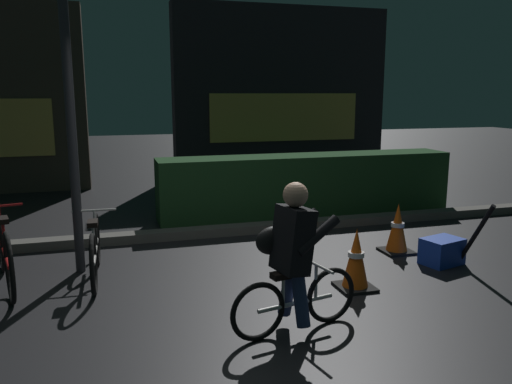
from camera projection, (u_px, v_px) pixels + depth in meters
name	position (u px, v px, depth m)	size (l,w,h in m)	color
ground_plane	(254.00, 296.00, 4.95)	(40.00, 40.00, 0.00)	black
sidewalk_curb	(209.00, 232.00, 7.01)	(12.00, 0.24, 0.12)	#56544F
hedge_row	(307.00, 184.00, 8.27)	(4.80, 0.70, 0.95)	#214723
storefront_right	(282.00, 92.00, 12.12)	(5.13, 0.54, 3.90)	#262328
street_post	(72.00, 135.00, 5.34)	(0.10, 0.10, 2.99)	#2D2D33
parked_bike_left_mid	(4.00, 252.00, 5.15)	(0.52, 1.66, 0.78)	black
parked_bike_center_left	(95.00, 249.00, 5.36)	(0.46, 1.50, 0.69)	black
traffic_cone_near	(356.00, 260.00, 5.08)	(0.36, 0.36, 0.62)	black
traffic_cone_far	(397.00, 229.00, 6.25)	(0.36, 0.36, 0.61)	black
blue_crate	(442.00, 251.00, 5.85)	(0.44, 0.32, 0.30)	#193DB7
cyclist	(292.00, 257.00, 4.11)	(1.17, 0.50, 1.25)	black
closed_umbrella	(475.00, 235.00, 5.63)	(0.05, 0.05, 0.85)	black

